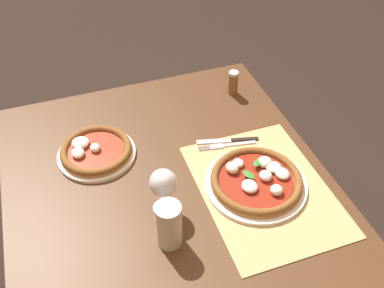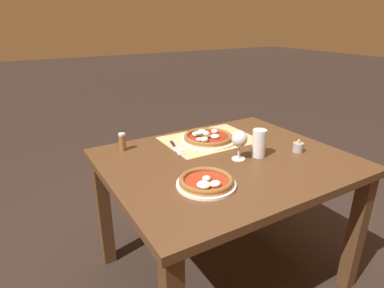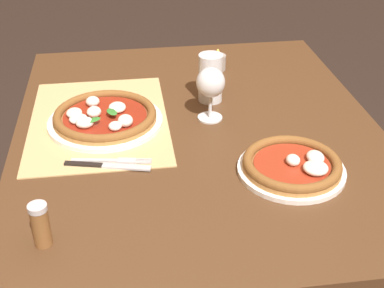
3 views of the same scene
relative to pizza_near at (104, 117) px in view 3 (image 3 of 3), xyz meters
name	(u,v)px [view 3 (image 3 of 3)]	position (x,y,z in m)	size (l,w,h in m)	color
dining_table	(198,158)	(0.05, 0.25, -0.12)	(1.22, 1.00, 0.74)	#4C301C
paper_placemat	(99,120)	(-0.02, -0.02, -0.02)	(0.52, 0.38, 0.00)	tan
pizza_near	(104,117)	(0.00, 0.00, 0.00)	(0.32, 0.32, 0.05)	white
pizza_far	(293,166)	(0.30, 0.45, 0.00)	(0.26, 0.26, 0.05)	white
wine_glass	(211,85)	(0.01, 0.30, 0.08)	(0.08, 0.08, 0.16)	silver
pint_glass	(210,79)	(-0.11, 0.31, 0.05)	(0.07, 0.07, 0.15)	silver
fork	(112,161)	(0.20, 0.02, -0.02)	(0.05, 0.20, 0.00)	#B7B7BC
knife	(108,166)	(0.22, 0.01, -0.02)	(0.07, 0.21, 0.01)	black
votive_candle	(218,63)	(-0.33, 0.38, 0.00)	(0.06, 0.06, 0.07)	gray
pepper_shaker	(40,225)	(0.47, -0.12, 0.03)	(0.04, 0.04, 0.10)	brown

